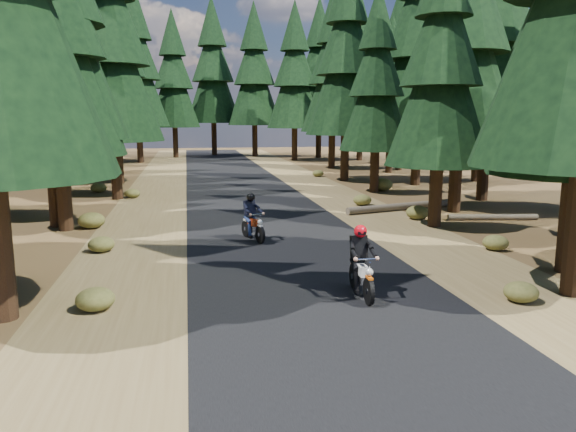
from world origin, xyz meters
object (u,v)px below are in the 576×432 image
Objects in this scene: log_far at (493,217)px; rider_lead at (361,273)px; log_near at (406,206)px; rider_follow at (253,225)px.

rider_lead reaches higher than log_far.
log_near is 3.31× the size of rider_lead.
log_far is 1.94× the size of rider_lead.
rider_lead is at bearing 87.68° from rider_follow.
log_near is at bearing -163.54° from rider_follow.
log_near reaches higher than log_far.
rider_follow is (-7.30, -4.95, 0.36)m from log_near.
rider_lead is at bearing -133.22° from log_near.
log_near is 3.83m from log_far.
rider_follow is (-9.73, -1.98, 0.40)m from log_far.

